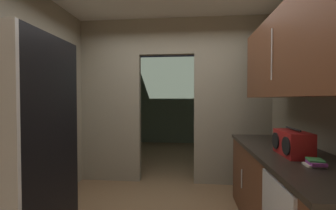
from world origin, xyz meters
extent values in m
cube|color=gray|center=(-1.07, 1.58, 1.36)|extent=(1.01, 0.12, 2.72)
cube|color=gray|center=(0.96, 1.58, 1.36)|extent=(1.23, 0.12, 2.72)
cube|color=gray|center=(-0.11, 1.58, 2.43)|extent=(0.91, 0.12, 0.59)
cube|color=slate|center=(0.00, 5.03, 1.36)|extent=(3.15, 0.10, 2.72)
cube|color=slate|center=(-1.52, 3.31, 1.36)|extent=(0.10, 3.45, 2.72)
cube|color=slate|center=(1.52, 3.31, 1.36)|extent=(0.10, 3.45, 2.72)
cube|color=black|center=(-1.16, -0.57, 0.94)|extent=(0.81, 0.70, 1.88)
cube|color=brown|center=(1.22, 0.00, 0.43)|extent=(0.66, 2.16, 0.85)
cube|color=black|center=(1.22, 0.00, 0.87)|extent=(0.70, 2.16, 0.04)
cylinder|color=#B7BABC|center=(0.88, 0.47, 0.47)|extent=(0.01, 0.01, 0.22)
cube|color=brown|center=(1.22, 0.00, 1.81)|extent=(0.34, 1.94, 0.80)
cylinder|color=#B7BABC|center=(1.04, 0.00, 1.81)|extent=(0.01, 0.01, 0.48)
cube|color=maroon|center=(1.19, -0.11, 1.00)|extent=(0.20, 0.40, 0.22)
cylinder|color=#262626|center=(1.19, -0.11, 1.13)|extent=(0.02, 0.28, 0.02)
cylinder|color=black|center=(1.09, -0.23, 1.00)|extent=(0.01, 0.15, 0.15)
cylinder|color=black|center=(1.09, 0.01, 1.00)|extent=(0.01, 0.15, 0.15)
cube|color=beige|center=(1.21, -0.43, 0.90)|extent=(0.13, 0.11, 0.01)
cube|color=#8C3893|center=(1.22, -0.44, 0.92)|extent=(0.11, 0.14, 0.03)
cube|color=#388C47|center=(1.22, -0.43, 0.94)|extent=(0.12, 0.14, 0.01)
camera|label=1|loc=(0.29, -2.22, 1.39)|focal=24.42mm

